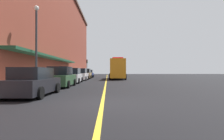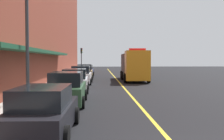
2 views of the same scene
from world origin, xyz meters
name	(u,v)px [view 1 (image 1 of 2)]	position (x,y,z in m)	size (l,w,h in m)	color
ground_plane	(107,79)	(0.00, 25.00, 0.00)	(112.00, 112.00, 0.00)	black
sidewalk_left	(73,78)	(-6.20, 25.00, 0.07)	(2.40, 70.00, 0.15)	#ADA8A0
lane_center_stripe	(107,79)	(0.00, 25.00, 0.00)	(0.16, 70.00, 0.01)	gold
brick_building_left	(32,28)	(-13.18, 24.00, 9.08)	(12.74, 64.00, 18.14)	brown
parked_car_0	(34,82)	(-3.98, 2.34, 0.76)	(2.07, 4.44, 1.61)	black
parked_car_1	(61,77)	(-3.93, 8.07, 0.84)	(2.08, 4.46, 1.80)	#2D5133
parked_car_2	(72,76)	(-4.00, 13.54, 0.82)	(2.17, 4.80, 1.76)	silver
parked_car_3	(81,75)	(-3.96, 19.81, 0.85)	(2.16, 4.50, 1.83)	silver
parked_car_4	(86,74)	(-3.94, 25.98, 0.87)	(2.08, 4.73, 1.86)	#A5844C
parked_car_5	(89,74)	(-3.99, 31.64, 0.79)	(2.13, 4.25, 1.69)	navy
utility_truck	(117,69)	(1.91, 23.91, 1.73)	(2.99, 9.25, 3.62)	orange
parking_meter_0	(55,74)	(-5.35, 11.13, 1.06)	(0.14, 0.18, 1.33)	#4C4C51
parking_meter_1	(66,74)	(-5.35, 15.82, 1.06)	(0.14, 0.18, 1.33)	#4C4C51
parking_meter_2	(81,73)	(-5.35, 28.90, 1.06)	(0.14, 0.18, 1.33)	#4C4C51
street_lamp_left	(36,36)	(-5.95, 7.66, 4.40)	(0.44, 0.44, 6.94)	#33383D
traffic_light_near	(87,65)	(-5.29, 39.50, 3.16)	(0.38, 0.36, 4.30)	#232326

